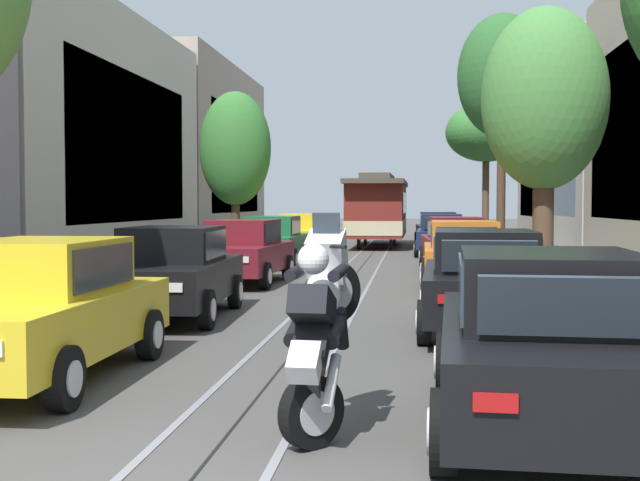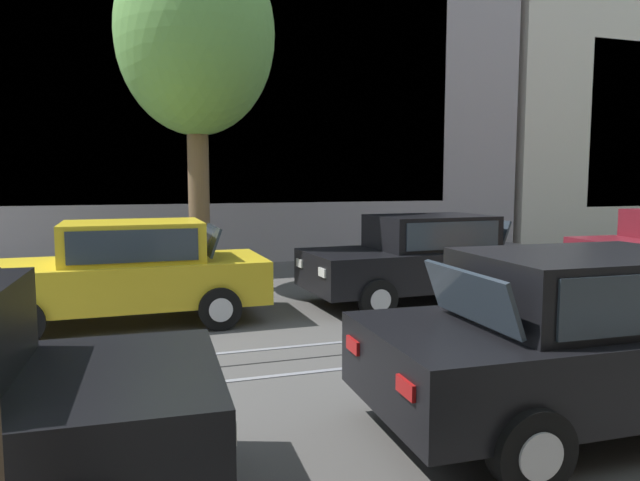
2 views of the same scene
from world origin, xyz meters
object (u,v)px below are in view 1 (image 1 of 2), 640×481
at_px(parked_car_maroon_mid_left, 243,251).
at_px(cable_car_trolley, 378,210).
at_px(parked_car_green_fourth_left, 272,241).
at_px(street_tree_kerb_right_second, 544,101).
at_px(parked_car_maroon_fourth_right, 455,243).
at_px(parked_car_black_second_left, 172,272).
at_px(parked_car_orange_mid_right, 463,254).
at_px(parked_car_yellow_fifth_left, 302,234).
at_px(parked_car_black_sixth_right, 438,229).
at_px(parked_car_navy_fifth_right, 441,235).
at_px(street_tree_kerb_right_mid, 502,77).
at_px(parked_car_black_second_right, 484,281).
at_px(motorcycle_with_rider, 320,320).
at_px(street_tree_kerb_right_fourth, 486,133).
at_px(street_tree_kerb_left_second, 235,149).
at_px(parked_car_yellow_near_left, 38,309).
at_px(parked_car_black_near_right, 548,341).

height_order(parked_car_maroon_mid_left, cable_car_trolley, cable_car_trolley).
bearing_deg(parked_car_green_fourth_left, street_tree_kerb_right_second, -36.76).
bearing_deg(parked_car_maroon_fourth_right, parked_car_black_second_left, -116.17).
relative_size(parked_car_orange_mid_right, parked_car_maroon_fourth_right, 0.99).
height_order(parked_car_yellow_fifth_left, parked_car_black_sixth_right, same).
bearing_deg(parked_car_navy_fifth_right, street_tree_kerb_right_mid, -28.85).
bearing_deg(parked_car_maroon_mid_left, parked_car_black_sixth_right, 73.41).
distance_m(parked_car_green_fourth_left, parked_car_black_sixth_right, 13.31).
xyz_separation_m(parked_car_black_second_right, parked_car_orange_mid_right, (0.09, 6.62, 0.00)).
height_order(street_tree_kerb_right_mid, motorcycle_with_rider, street_tree_kerb_right_mid).
distance_m(street_tree_kerb_right_fourth, motorcycle_with_rider, 35.25).
bearing_deg(street_tree_kerb_left_second, street_tree_kerb_right_fourth, 44.49).
distance_m(parked_car_green_fourth_left, parked_car_black_second_right, 14.06).
bearing_deg(street_tree_kerb_right_fourth, parked_car_yellow_fifth_left, -128.33).
bearing_deg(parked_car_yellow_near_left, parked_car_black_sixth_right, 79.61).
xyz_separation_m(parked_car_black_second_right, motorcycle_with_rider, (-1.87, -5.97, 0.20)).
relative_size(street_tree_kerb_left_second, street_tree_kerb_right_second, 0.95).
bearing_deg(parked_car_maroon_mid_left, street_tree_kerb_right_second, 0.93).
bearing_deg(street_tree_kerb_right_mid, parked_car_maroon_mid_left, -125.17).
height_order(parked_car_yellow_fifth_left, cable_car_trolley, cable_car_trolley).
relative_size(parked_car_black_second_right, parked_car_black_sixth_right, 1.00).
relative_size(parked_car_yellow_near_left, parked_car_black_sixth_right, 0.99).
bearing_deg(parked_car_black_sixth_right, parked_car_navy_fifth_right, -90.44).
distance_m(parked_car_yellow_fifth_left, parked_car_maroon_fourth_right, 8.65).
xyz_separation_m(parked_car_yellow_near_left, street_tree_kerb_right_second, (7.29, 11.35, 3.61)).
bearing_deg(cable_car_trolley, parked_car_maroon_fourth_right, -77.50).
relative_size(parked_car_maroon_mid_left, cable_car_trolley, 0.48).
bearing_deg(parked_car_black_sixth_right, parked_car_yellow_fifth_left, -130.83).
relative_size(parked_car_maroon_fourth_right, street_tree_kerb_right_fourth, 0.64).
xyz_separation_m(parked_car_black_sixth_right, cable_car_trolley, (-2.71, -0.12, 0.86)).
bearing_deg(street_tree_kerb_right_fourth, parked_car_black_second_left, -105.67).
relative_size(parked_car_black_near_right, parked_car_black_second_right, 1.00).
xyz_separation_m(street_tree_kerb_right_mid, street_tree_kerb_right_fourth, (0.41, 11.07, -1.07)).
xyz_separation_m(parked_car_black_second_right, parked_car_navy_fifth_right, (-0.00, 18.80, 0.00)).
relative_size(parked_car_yellow_near_left, street_tree_kerb_left_second, 0.70).
height_order(parked_car_orange_mid_right, parked_car_black_sixth_right, same).
bearing_deg(street_tree_kerb_left_second, parked_car_orange_mid_right, -56.13).
bearing_deg(street_tree_kerb_right_second, motorcycle_with_rider, -106.27).
height_order(parked_car_black_second_right, cable_car_trolley, cable_car_trolley).
relative_size(parked_car_yellow_fifth_left, motorcycle_with_rider, 2.28).
distance_m(parked_car_maroon_fourth_right, parked_car_black_sixth_right, 12.90).
bearing_deg(street_tree_kerb_right_fourth, cable_car_trolley, -143.64).
distance_m(parked_car_yellow_fifth_left, street_tree_kerb_left_second, 4.16).
xyz_separation_m(parked_car_maroon_mid_left, parked_car_maroon_fourth_right, (5.44, 4.93, 0.00)).
distance_m(parked_car_black_sixth_right, cable_car_trolley, 2.85).
height_order(parked_car_maroon_mid_left, parked_car_black_second_right, same).
height_order(parked_car_maroon_mid_left, parked_car_navy_fifth_right, same).
xyz_separation_m(parked_car_green_fourth_left, street_tree_kerb_right_fourth, (8.00, 15.78, 4.65)).
distance_m(parked_car_maroon_mid_left, street_tree_kerb_left_second, 12.06).
bearing_deg(parked_car_black_second_left, cable_car_trolley, 83.81).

